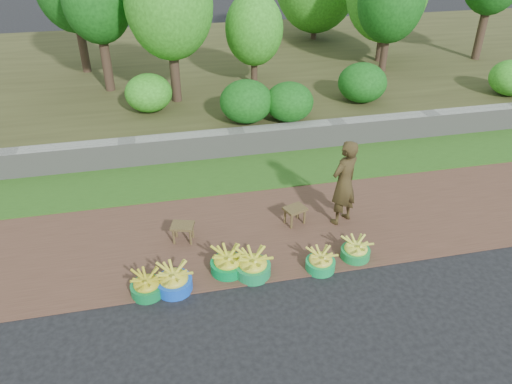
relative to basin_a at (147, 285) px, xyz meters
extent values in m
plane|color=black|center=(1.99, -0.15, -0.15)|extent=(120.00, 120.00, 0.00)
cube|color=#523527|center=(1.99, 1.10, -0.14)|extent=(80.00, 2.50, 0.02)
cube|color=#2D5D1A|center=(1.99, 3.10, -0.13)|extent=(80.00, 1.50, 0.04)
cube|color=gray|center=(1.99, 3.95, 0.12)|extent=(80.00, 0.35, 0.55)
cube|color=#3F401F|center=(1.99, 8.85, 0.10)|extent=(80.00, 10.00, 0.50)
cylinder|color=#3B2A1E|center=(9.92, 7.61, 1.24)|extent=(0.24, 0.24, 1.78)
cylinder|color=#3B2A1E|center=(-1.31, 8.84, 1.18)|extent=(0.23, 0.23, 1.68)
cylinder|color=#3B2A1E|center=(5.92, 10.85, 0.90)|extent=(0.18, 0.18, 1.10)
cylinder|color=#3B2A1E|center=(-0.64, 7.17, 1.19)|extent=(0.23, 0.23, 1.68)
ellipsoid|color=#155A15|center=(-0.64, 7.17, 2.50)|extent=(1.59, 1.59, 1.98)
cylinder|color=#3B2A1E|center=(7.01, 8.04, 0.99)|extent=(0.19, 0.19, 1.29)
cylinder|color=#3B2A1E|center=(6.74, 7.20, 1.01)|extent=(0.20, 0.20, 1.33)
ellipsoid|color=#155A15|center=(6.74, 7.20, 2.20)|extent=(1.74, 1.74, 2.18)
cylinder|color=#3B2A1E|center=(3.00, 6.79, 0.84)|extent=(0.17, 0.17, 0.98)
ellipsoid|color=#359721|center=(3.00, 6.79, 1.76)|extent=(1.43, 1.43, 1.79)
cylinder|color=#3B2A1E|center=(0.95, 6.07, 1.16)|extent=(0.22, 0.22, 1.63)
ellipsoid|color=#359721|center=(0.95, 6.07, 2.55)|extent=(1.93, 1.93, 2.41)
ellipsoid|color=#359721|center=(0.30, 5.57, 0.77)|extent=(1.06, 1.06, 0.84)
ellipsoid|color=#155A15|center=(3.25, 4.38, 0.77)|extent=(1.05, 1.05, 0.84)
ellipsoid|color=#359721|center=(8.95, 4.74, 0.77)|extent=(1.06, 1.06, 0.84)
ellipsoid|color=#155A15|center=(5.23, 5.09, 0.80)|extent=(1.14, 1.14, 0.91)
ellipsoid|color=#155A15|center=(2.33, 4.50, 0.80)|extent=(1.14, 1.14, 0.91)
cylinder|color=#0F7838|center=(0.00, 0.00, -0.07)|extent=(0.46, 0.46, 0.17)
ellipsoid|color=gold|center=(0.00, 0.00, 0.06)|extent=(0.40, 0.40, 0.26)
cylinder|color=blue|center=(0.38, 0.01, -0.06)|extent=(0.51, 0.51, 0.18)
ellipsoid|color=gold|center=(0.38, 0.01, 0.08)|extent=(0.45, 0.45, 0.29)
cylinder|color=#00883D|center=(1.18, 0.22, -0.06)|extent=(0.51, 0.51, 0.18)
ellipsoid|color=gold|center=(1.18, 0.22, 0.08)|extent=(0.45, 0.45, 0.29)
cylinder|color=#16884A|center=(1.53, 0.08, -0.06)|extent=(0.52, 0.52, 0.19)
ellipsoid|color=yellow|center=(1.53, 0.08, 0.09)|extent=(0.46, 0.46, 0.30)
cylinder|color=#11984C|center=(2.53, -0.01, -0.07)|extent=(0.44, 0.44, 0.16)
ellipsoid|color=gold|center=(2.53, -0.01, 0.05)|extent=(0.39, 0.39, 0.25)
cylinder|color=#18883E|center=(3.14, 0.12, -0.07)|extent=(0.45, 0.45, 0.16)
ellipsoid|color=#D5DB42|center=(3.14, 0.12, 0.05)|extent=(0.39, 0.39, 0.26)
cube|color=brown|center=(0.61, 1.10, 0.16)|extent=(0.41, 0.36, 0.04)
cylinder|color=brown|center=(0.45, 1.05, 0.00)|extent=(0.04, 0.04, 0.27)
cylinder|color=brown|center=(0.71, 0.97, 0.00)|extent=(0.04, 0.04, 0.27)
cylinder|color=brown|center=(0.50, 1.23, 0.00)|extent=(0.04, 0.04, 0.27)
cylinder|color=brown|center=(0.76, 1.15, 0.00)|extent=(0.04, 0.04, 0.27)
cube|color=brown|center=(2.48, 1.19, 0.15)|extent=(0.42, 0.37, 0.04)
cylinder|color=brown|center=(2.39, 1.06, 0.00)|extent=(0.04, 0.04, 0.27)
cylinder|color=brown|center=(2.64, 1.15, 0.00)|extent=(0.04, 0.04, 0.27)
cylinder|color=brown|center=(2.32, 1.23, 0.00)|extent=(0.04, 0.04, 0.27)
cylinder|color=brown|center=(2.58, 1.32, 0.00)|extent=(0.04, 0.04, 0.27)
imported|color=black|center=(3.26, 1.09, 0.61)|extent=(0.65, 0.57, 1.50)
camera|label=1|loc=(0.37, -5.43, 4.72)|focal=35.00mm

